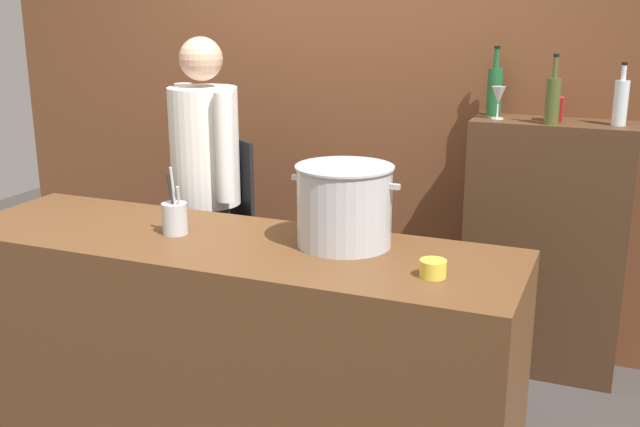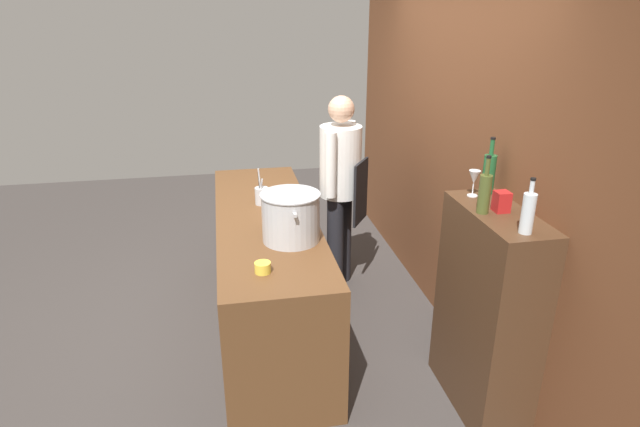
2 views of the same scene
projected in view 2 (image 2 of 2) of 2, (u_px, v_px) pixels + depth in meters
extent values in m
plane|color=#383330|center=(269.00, 321.00, 4.15)|extent=(8.00, 8.00, 0.00)
cube|color=brown|center=(454.00, 125.00, 3.84)|extent=(4.40, 0.10, 3.00)
cube|color=brown|center=(267.00, 271.00, 3.98)|extent=(2.35, 0.70, 0.90)
cube|color=#472D1C|center=(486.00, 313.00, 3.10)|extent=(0.76, 0.32, 1.27)
cylinder|color=black|center=(335.00, 245.00, 4.47)|extent=(0.14, 0.14, 0.84)
cylinder|color=black|center=(343.00, 236.00, 4.64)|extent=(0.14, 0.14, 0.84)
cylinder|color=white|center=(340.00, 161.00, 4.29)|extent=(0.34, 0.34, 0.58)
cube|color=black|center=(361.00, 192.00, 4.32)|extent=(0.26, 0.18, 0.52)
cylinder|color=white|center=(331.00, 165.00, 4.09)|extent=(0.09, 0.09, 0.52)
cylinder|color=white|center=(350.00, 151.00, 4.47)|extent=(0.09, 0.09, 0.52)
sphere|color=tan|center=(341.00, 109.00, 4.13)|extent=(0.21, 0.21, 0.21)
cylinder|color=#B7BABF|center=(291.00, 218.00, 3.37)|extent=(0.37, 0.37, 0.31)
cylinder|color=#B7BABF|center=(290.00, 194.00, 3.31)|extent=(0.38, 0.38, 0.01)
cube|color=#B7BABF|center=(286.00, 193.00, 3.52)|extent=(0.04, 0.02, 0.02)
cube|color=#B7BABF|center=(295.00, 215.00, 3.15)|extent=(0.04, 0.02, 0.02)
cylinder|color=#B7BABF|center=(261.00, 196.00, 4.01)|extent=(0.10, 0.10, 0.13)
cylinder|color=#262626|center=(260.00, 187.00, 3.98)|extent=(0.04, 0.02, 0.23)
cylinder|color=#B7BABF|center=(260.00, 185.00, 3.97)|extent=(0.02, 0.03, 0.26)
cylinder|color=#B7BABF|center=(262.00, 191.00, 3.97)|extent=(0.02, 0.04, 0.19)
cylinder|color=#B7BABF|center=(261.00, 190.00, 4.00)|extent=(0.03, 0.04, 0.18)
cylinder|color=yellow|center=(263.00, 267.00, 3.00)|extent=(0.09, 0.09, 0.06)
cylinder|color=#475123|center=(484.00, 194.00, 2.82)|extent=(0.07, 0.07, 0.21)
cylinder|color=#475123|center=(488.00, 167.00, 2.76)|extent=(0.02, 0.02, 0.10)
cylinder|color=black|center=(489.00, 157.00, 2.74)|extent=(0.03, 0.03, 0.01)
cylinder|color=#1E592D|center=(489.00, 174.00, 3.11)|extent=(0.07, 0.07, 0.23)
cylinder|color=#1E592D|center=(492.00, 147.00, 3.05)|extent=(0.03, 0.03, 0.09)
cylinder|color=black|center=(493.00, 138.00, 3.03)|extent=(0.03, 0.03, 0.01)
cylinder|color=silver|center=(528.00, 214.00, 2.57)|extent=(0.06, 0.06, 0.20)
cylinder|color=silver|center=(532.00, 187.00, 2.52)|extent=(0.02, 0.02, 0.07)
cylinder|color=black|center=(533.00, 179.00, 2.50)|extent=(0.03, 0.03, 0.01)
cylinder|color=silver|center=(472.00, 196.00, 3.10)|extent=(0.06, 0.06, 0.01)
cylinder|color=silver|center=(473.00, 190.00, 3.09)|extent=(0.01, 0.01, 0.07)
cone|color=silver|center=(474.00, 177.00, 3.06)|extent=(0.07, 0.07, 0.08)
cube|color=red|center=(502.00, 202.00, 2.85)|extent=(0.08, 0.08, 0.11)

